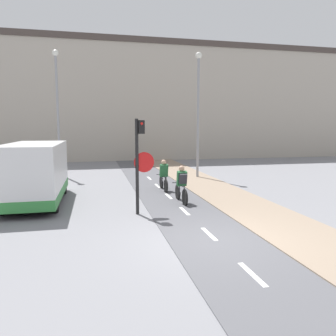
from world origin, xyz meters
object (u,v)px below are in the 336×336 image
street_lamp_sidewalk (198,102)px  van (36,174)px  cyclist_near (182,185)px  street_lamp_far (57,101)px  cyclist_far (164,177)px  traffic_light_pole (139,156)px

street_lamp_sidewalk → van: (-7.98, -4.80, -3.15)m
cyclist_near → street_lamp_far: bearing=121.6°
street_lamp_far → cyclist_far: street_lamp_far is taller
cyclist_far → van: bearing=-165.8°
cyclist_near → van: van is taller
street_lamp_sidewalk → van: street_lamp_sidewalk is taller
cyclist_near → street_lamp_sidewalk: bearing=67.0°
street_lamp_sidewalk → van: size_ratio=1.40×
traffic_light_pole → street_lamp_far: size_ratio=0.43×
cyclist_near → cyclist_far: 2.55m
van → cyclist_far: bearing=14.2°
traffic_light_pole → van: (-3.65, 2.46, -0.83)m
traffic_light_pole → street_lamp_sidewalk: street_lamp_sidewalk is taller
traffic_light_pole → cyclist_near: 2.51m
traffic_light_pole → cyclist_near: size_ratio=1.89×
traffic_light_pole → cyclist_near: traffic_light_pole is taller
street_lamp_far → cyclist_near: bearing=-58.4°
traffic_light_pole → cyclist_far: bearing=67.0°
traffic_light_pole → street_lamp_sidewalk: size_ratio=0.45×
street_lamp_sidewalk → cyclist_near: 7.45m
cyclist_far → street_lamp_far: bearing=130.2°
street_lamp_far → street_lamp_sidewalk: 8.25m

